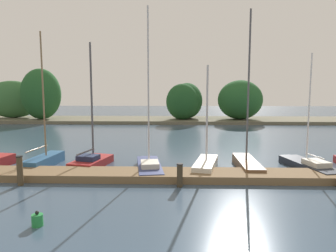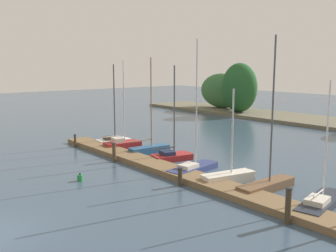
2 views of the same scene
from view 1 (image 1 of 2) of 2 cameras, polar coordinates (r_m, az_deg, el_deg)
dock_pier at (r=14.52m, az=1.61°, el=-9.27°), size 30.19×1.80×0.35m
far_shore at (r=40.70m, az=-5.00°, el=4.06°), size 69.67×8.00×7.03m
sailboat_2 at (r=18.26m, az=-22.14°, el=-5.74°), size 1.18×3.52×7.33m
sailboat_3 at (r=17.38m, az=-14.12°, el=-6.13°), size 1.96×3.19×6.75m
sailboat_4 at (r=15.87m, az=-3.58°, el=-7.31°), size 1.75×4.34×8.37m
sailboat_5 at (r=15.94m, az=7.20°, el=-7.17°), size 1.64×3.53×5.45m
sailboat_6 at (r=16.86m, az=14.62°, el=-6.46°), size 1.04×4.20×8.33m
sailboat_7 at (r=17.69m, az=24.98°, el=-6.65°), size 1.97×4.53×6.09m
mooring_piling_1 at (r=14.92m, az=-26.18°, el=-7.56°), size 0.29×0.29×1.33m
mooring_piling_2 at (r=13.26m, az=2.24°, el=-9.26°), size 0.29×0.29×1.04m
channel_buoy_0 at (r=10.57m, az=-23.45°, el=-15.97°), size 0.34×0.34×0.49m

